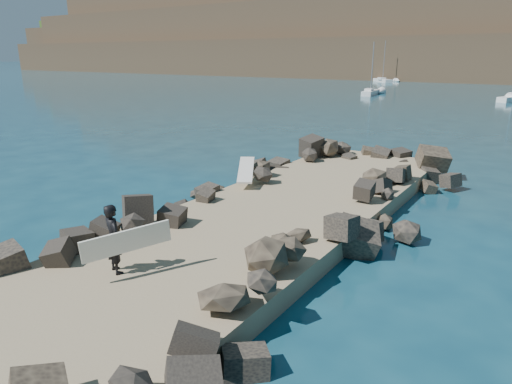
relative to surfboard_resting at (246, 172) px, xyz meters
The scene contains 8 objects.
ground 3.72m from the surfboard_resting, 40.92° to the right, with size 800.00×800.00×0.00m, color #0F384C.
jetty 5.16m from the surfboard_resting, 58.12° to the right, with size 6.00×26.00×0.60m, color #8C7759.
riprap_left 3.88m from the surfboard_resting, 92.99° to the right, with size 2.60×22.00×1.00m, color black.
riprap_right 6.81m from the surfboard_resting, 34.44° to the right, with size 2.60×22.00×1.00m, color black.
surfboard_resting is the anchor object (origin of this frame).
surfer_with_board 8.48m from the surfboard_resting, 76.40° to the right, with size 1.29×1.93×1.70m.
sailboat_a 52.75m from the surfboard_resting, 104.60° to the left, with size 2.14×6.30×7.54m.
sailboat_e 87.66m from the surfboard_resting, 105.08° to the left, with size 5.85×6.51×8.66m.
Camera 1 is at (7.51, -12.34, 5.59)m, focal length 32.00 mm.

